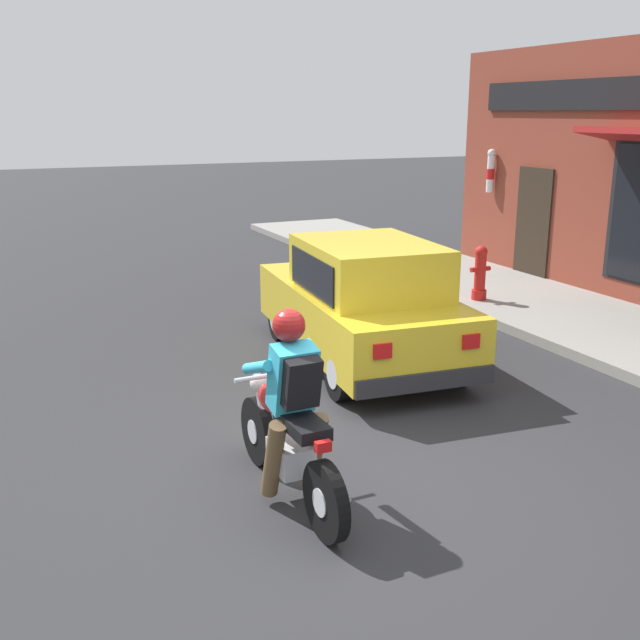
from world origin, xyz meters
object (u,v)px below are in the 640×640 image
object	(u,v)px
fire_hydrant	(480,273)
car_hatchback	(362,303)
motorcycle_with_rider	(289,422)
traffic_cone	(413,252)

from	to	relation	value
fire_hydrant	car_hatchback	bearing A→B (deg)	-151.81
motorcycle_with_rider	traffic_cone	world-z (taller)	motorcycle_with_rider
traffic_cone	fire_hydrant	bearing A→B (deg)	-99.06
traffic_cone	car_hatchback	bearing A→B (deg)	-128.34
fire_hydrant	motorcycle_with_rider	bearing A→B (deg)	-139.15
motorcycle_with_rider	car_hatchback	bearing A→B (deg)	52.79
fire_hydrant	traffic_cone	distance (m)	2.77
motorcycle_with_rider	traffic_cone	size ratio (longest dim) A/B	3.37
motorcycle_with_rider	fire_hydrant	world-z (taller)	motorcycle_with_rider
fire_hydrant	traffic_cone	xyz separation A→B (m)	(0.43, 2.73, -0.14)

